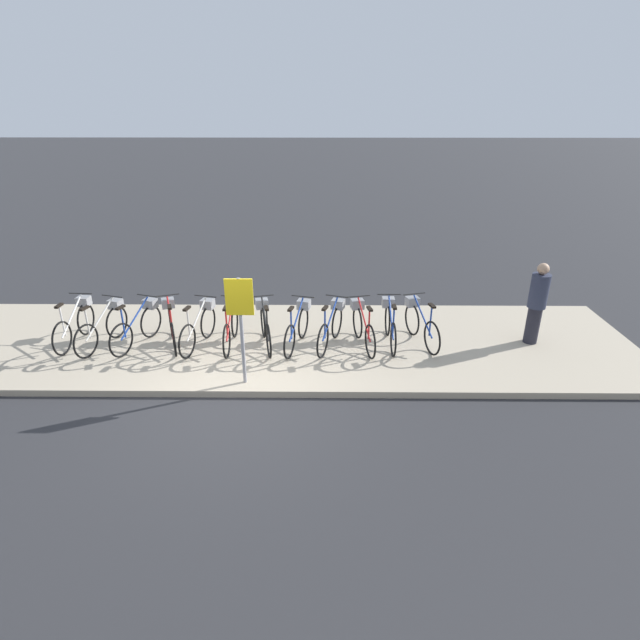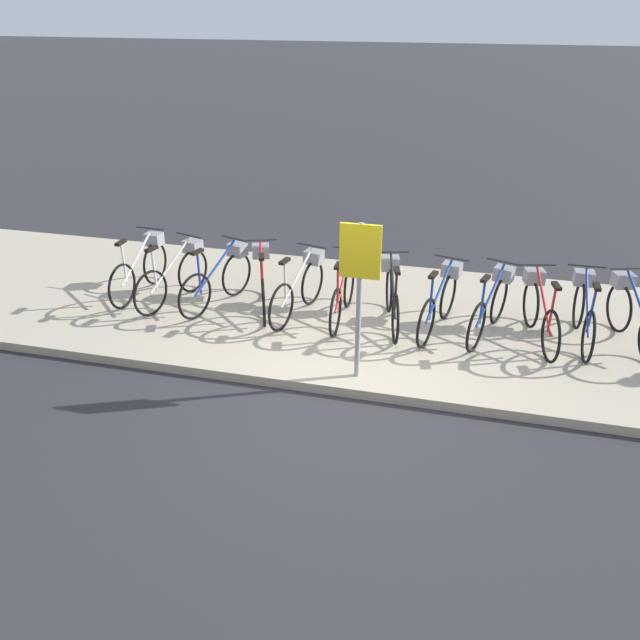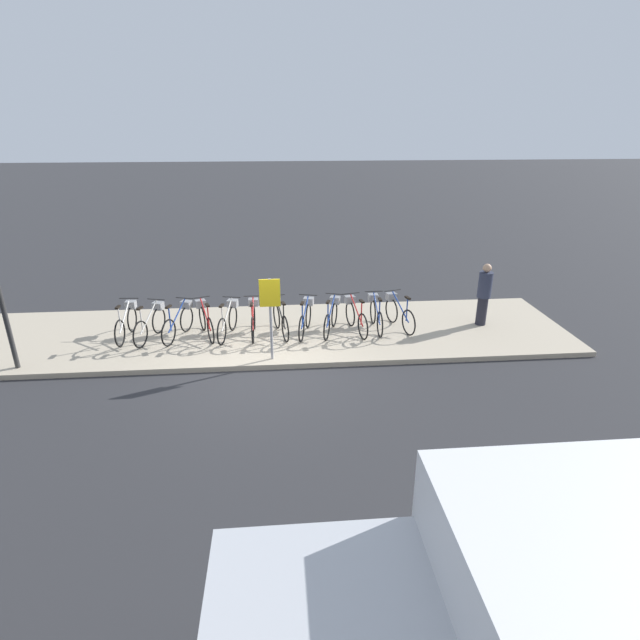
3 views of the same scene
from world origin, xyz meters
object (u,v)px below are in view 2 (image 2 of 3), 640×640
object	(u,v)px
parked_bicycle_8	(491,303)
parked_bicycle_10	(584,310)
parked_bicycle_4	(301,285)
parked_bicycle_3	(262,279)
parked_bicycle_5	(344,289)
parked_bicycle_6	(392,293)
parked_bicycle_9	(539,309)
parked_bicycle_7	(441,299)
parked_bicycle_11	(633,313)
sign_post	(360,276)
parked_bicycle_0	(142,265)
parked_bicycle_1	(176,273)
parked_bicycle_2	(221,276)

from	to	relation	value
parked_bicycle_8	parked_bicycle_10	distance (m)	1.12
parked_bicycle_4	parked_bicycle_3	bearing A→B (deg)	174.30
parked_bicycle_5	parked_bicycle_6	distance (m)	0.64
parked_bicycle_9	parked_bicycle_10	bearing A→B (deg)	10.37
parked_bicycle_3	parked_bicycle_6	bearing A→B (deg)	-0.88
parked_bicycle_7	parked_bicycle_8	distance (m)	0.64
parked_bicycle_7	parked_bicycle_11	xyz separation A→B (m)	(2.34, 0.17, 0.00)
parked_bicycle_6	parked_bicycle_11	distance (m)	2.98
parked_bicycle_5	parked_bicycle_9	distance (m)	2.50
parked_bicycle_7	parked_bicycle_8	size ratio (longest dim) A/B	1.02
parked_bicycle_10	sign_post	xyz separation A→B (m)	(-2.59, -1.52, 0.83)
parked_bicycle_3	parked_bicycle_7	bearing A→B (deg)	-1.31
parked_bicycle_7	parked_bicycle_5	bearing A→B (deg)	178.83
parked_bicycle_11	parked_bicycle_6	bearing A→B (deg)	-177.32
parked_bicycle_3	parked_bicycle_5	size ratio (longest dim) A/B	0.95
parked_bicycle_6	sign_post	world-z (taller)	sign_post
parked_bicycle_4	parked_bicycle_10	bearing A→B (deg)	1.88
parked_bicycle_0	parked_bicycle_5	world-z (taller)	same
parked_bicycle_0	parked_bicycle_6	world-z (taller)	same
parked_bicycle_3	sign_post	bearing A→B (deg)	-42.17
parked_bicycle_1	parked_bicycle_5	bearing A→B (deg)	0.97
parked_bicycle_1	parked_bicycle_9	xyz separation A→B (m)	(4.92, 0.03, 0.00)
parked_bicycle_8	parked_bicycle_1	bearing A→B (deg)	-179.43
parked_bicycle_7	parked_bicycle_8	xyz separation A→B (m)	(0.64, 0.03, 0.00)
parked_bicycle_11	parked_bicycle_8	bearing A→B (deg)	-175.33
parked_bicycle_7	parked_bicycle_0	bearing A→B (deg)	178.44
parked_bicycle_0	parked_bicycle_5	bearing A→B (deg)	-1.72
parked_bicycle_2	parked_bicycle_6	world-z (taller)	same
parked_bicycle_6	sign_post	size ratio (longest dim) A/B	0.82
parked_bicycle_2	parked_bicycle_11	distance (m)	5.39
parked_bicycle_6	parked_bicycle_10	distance (m)	2.40
parked_bicycle_5	parked_bicycle_8	world-z (taller)	same
parked_bicycle_6	parked_bicycle_8	size ratio (longest dim) A/B	1.02
parked_bicycle_7	parked_bicycle_2	bearing A→B (deg)	179.53
parked_bicycle_1	parked_bicycle_9	size ratio (longest dim) A/B	0.99
parked_bicycle_10	parked_bicycle_1	bearing A→B (deg)	-178.60
parked_bicycle_11	sign_post	bearing A→B (deg)	-153.61
parked_bicycle_10	parked_bicycle_4	bearing A→B (deg)	-178.12
parked_bicycle_4	parked_bicycle_5	world-z (taller)	same
parked_bicycle_4	parked_bicycle_10	size ratio (longest dim) A/B	0.98
parked_bicycle_4	sign_post	bearing A→B (deg)	-53.31
parked_bicycle_3	parked_bicycle_5	distance (m)	1.16
parked_bicycle_8	parked_bicycle_9	xyz separation A→B (m)	(0.58, -0.01, 0.00)
parked_bicycle_2	parked_bicycle_7	size ratio (longest dim) A/B	0.98
parked_bicycle_0	parked_bicycle_4	xyz separation A→B (m)	(2.43, -0.12, 0.00)
parked_bicycle_1	sign_post	distance (m)	3.29
parked_bicycle_6	parked_bicycle_1	bearing A→B (deg)	-179.20
parked_bicycle_0	parked_bicycle_11	bearing A→B (deg)	0.44
parked_bicycle_9	parked_bicycle_3	bearing A→B (deg)	179.44
parked_bicycle_6	parked_bicycle_4	bearing A→B (deg)	-178.66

